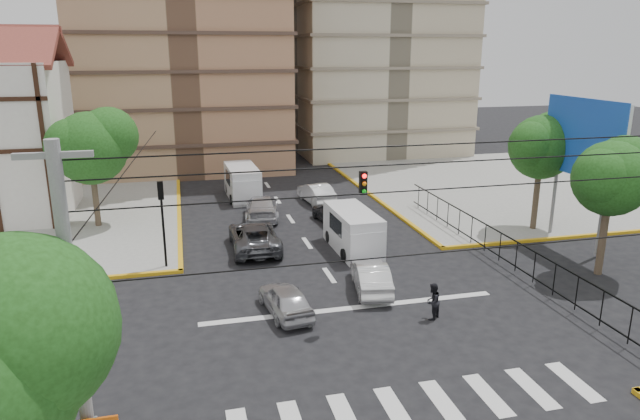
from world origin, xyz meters
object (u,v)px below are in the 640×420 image
object	(u,v)px
car_white_front_right	(371,276)
traffic_light_nw	(162,210)
van_left_lane	(243,184)
car_silver_front_left	(285,299)
van_right_lane	(354,233)
pedestrian_crosswalk	(433,301)

from	to	relation	value
car_white_front_right	traffic_light_nw	bearing A→B (deg)	-18.60
van_left_lane	car_silver_front_left	bearing A→B (deg)	-93.34
car_silver_front_left	traffic_light_nw	bearing A→B (deg)	-60.43
traffic_light_nw	van_right_lane	xyz separation A→B (m)	(10.00, 0.17, -2.01)
car_silver_front_left	car_white_front_right	size ratio (longest dim) A/B	0.92
car_silver_front_left	car_white_front_right	bearing A→B (deg)	-169.34
traffic_light_nw	van_right_lane	distance (m)	10.20
traffic_light_nw	pedestrian_crosswalk	distance (m)	13.79
car_silver_front_left	car_white_front_right	distance (m)	4.49
traffic_light_nw	pedestrian_crosswalk	bearing A→B (deg)	-37.94
van_left_lane	car_white_front_right	xyz separation A→B (m)	(3.81, -18.14, -0.48)
car_white_front_right	pedestrian_crosswalk	distance (m)	3.69
car_white_front_right	van_left_lane	bearing A→B (deg)	-68.21
van_right_lane	car_silver_front_left	size ratio (longest dim) A/B	1.33
van_left_lane	pedestrian_crosswalk	size ratio (longest dim) A/B	3.46
van_right_lane	van_left_lane	size ratio (longest dim) A/B	0.95
traffic_light_nw	pedestrian_crosswalk	xyz separation A→B (m)	(10.72, -8.36, -2.34)
traffic_light_nw	car_white_front_right	size ratio (longest dim) A/B	1.06
car_white_front_right	pedestrian_crosswalk	xyz separation A→B (m)	(1.52, -3.36, 0.09)
traffic_light_nw	van_left_lane	world-z (taller)	traffic_light_nw
van_left_lane	pedestrian_crosswalk	world-z (taller)	van_left_lane
van_right_lane	pedestrian_crosswalk	xyz separation A→B (m)	(0.72, -8.53, -0.33)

